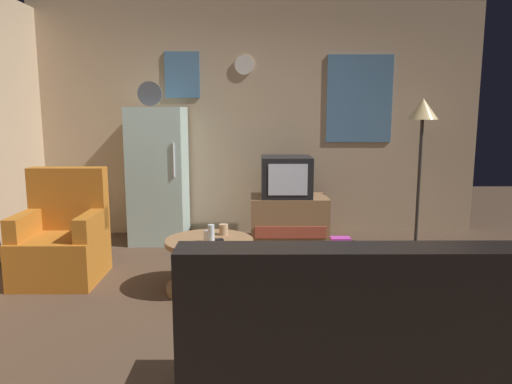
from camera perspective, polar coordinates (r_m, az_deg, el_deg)
name	(u,v)px	position (r m, az deg, el deg)	size (l,w,h in m)	color
ground_plane	(258,314)	(3.67, 0.24, -14.00)	(12.00, 12.00, 0.00)	#4C3828
wall_with_art	(257,120)	(5.82, 0.07, 8.37)	(5.20, 0.12, 2.69)	tan
fridge	(159,175)	(5.56, -11.29, 1.99)	(0.60, 0.62, 1.77)	silver
tv_stand	(289,220)	(5.45, 3.86, -3.24)	(0.84, 0.53, 0.53)	#8E6642
crt_tv	(286,177)	(5.36, 3.56, 1.81)	(0.54, 0.51, 0.44)	black
standing_lamp	(422,120)	(5.51, 18.82, 7.90)	(0.32, 0.32, 1.59)	#332D28
coffee_table	(210,264)	(4.08, -5.43, -8.40)	(0.72, 0.72, 0.43)	#8E6642
wine_glass	(211,234)	(3.89, -5.25, -4.89)	(0.05, 0.05, 0.15)	silver
mug_ceramic_white	(208,237)	(3.92, -5.58, -5.22)	(0.08, 0.08, 0.09)	silver
mug_ceramic_tan	(224,229)	(4.15, -3.79, -4.38)	(0.08, 0.08, 0.09)	tan
remote_control	(214,240)	(3.94, -4.93, -5.65)	(0.15, 0.04, 0.02)	black
armchair	(62,241)	(4.62, -21.64, -5.30)	(0.68, 0.68, 0.96)	#B2661E
couch	(367,359)	(2.48, 12.81, -18.43)	(1.70, 0.80, 0.92)	black
book_stack	(340,241)	(5.46, 9.81, -5.69)	(0.22, 0.17, 0.09)	#609AAF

